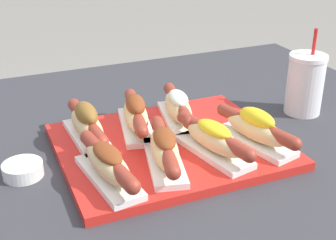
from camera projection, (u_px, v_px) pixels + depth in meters
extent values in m
cube|color=red|center=(172.00, 146.00, 0.95)|extent=(0.44, 0.36, 0.02)
cube|color=white|center=(109.00, 177.00, 0.82)|extent=(0.08, 0.18, 0.01)
ellipsoid|color=#E5C184|center=(108.00, 163.00, 0.80)|extent=(0.07, 0.16, 0.04)
cylinder|color=maroon|center=(108.00, 160.00, 0.80)|extent=(0.05, 0.19, 0.03)
sphere|color=maroon|center=(133.00, 187.00, 0.73)|extent=(0.03, 0.03, 0.03)
sphere|color=maroon|center=(87.00, 137.00, 0.88)|extent=(0.03, 0.03, 0.03)
ellipsoid|color=brown|center=(107.00, 153.00, 0.79)|extent=(0.05, 0.09, 0.02)
cube|color=white|center=(165.00, 162.00, 0.86)|extent=(0.10, 0.19, 0.01)
ellipsoid|color=#E5C184|center=(164.00, 148.00, 0.85)|extent=(0.08, 0.16, 0.04)
cylinder|color=maroon|center=(164.00, 145.00, 0.85)|extent=(0.07, 0.19, 0.03)
sphere|color=maroon|center=(173.00, 173.00, 0.76)|extent=(0.03, 0.03, 0.03)
sphere|color=maroon|center=(157.00, 122.00, 0.93)|extent=(0.03, 0.03, 0.03)
ellipsoid|color=brown|center=(164.00, 138.00, 0.84)|extent=(0.06, 0.09, 0.02)
cube|color=white|center=(213.00, 151.00, 0.90)|extent=(0.10, 0.19, 0.01)
ellipsoid|color=#E5C184|center=(214.00, 138.00, 0.89)|extent=(0.08, 0.16, 0.04)
cylinder|color=maroon|center=(214.00, 135.00, 0.88)|extent=(0.07, 0.19, 0.03)
sphere|color=maroon|center=(250.00, 156.00, 0.81)|extent=(0.03, 0.03, 0.03)
sphere|color=maroon|center=(183.00, 117.00, 0.96)|extent=(0.03, 0.03, 0.03)
ellipsoid|color=yellow|center=(214.00, 129.00, 0.88)|extent=(0.06, 0.09, 0.02)
cube|color=white|center=(255.00, 141.00, 0.94)|extent=(0.10, 0.19, 0.01)
ellipsoid|color=#E5C184|center=(256.00, 129.00, 0.92)|extent=(0.08, 0.16, 0.04)
cylinder|color=maroon|center=(256.00, 126.00, 0.92)|extent=(0.07, 0.19, 0.03)
sphere|color=maroon|center=(295.00, 144.00, 0.85)|extent=(0.03, 0.03, 0.03)
sphere|color=maroon|center=(223.00, 110.00, 0.99)|extent=(0.03, 0.03, 0.03)
ellipsoid|color=yellow|center=(257.00, 118.00, 0.91)|extent=(0.06, 0.09, 0.04)
cube|color=white|center=(88.00, 137.00, 0.95)|extent=(0.07, 0.18, 0.01)
ellipsoid|color=#E5C184|center=(87.00, 125.00, 0.94)|extent=(0.06, 0.16, 0.04)
cylinder|color=maroon|center=(87.00, 122.00, 0.94)|extent=(0.04, 0.19, 0.03)
sphere|color=maroon|center=(102.00, 142.00, 0.86)|extent=(0.03, 0.03, 0.03)
sphere|color=maroon|center=(74.00, 104.00, 1.02)|extent=(0.03, 0.03, 0.03)
ellipsoid|color=brown|center=(86.00, 113.00, 0.93)|extent=(0.04, 0.09, 0.04)
cube|color=white|center=(136.00, 126.00, 1.00)|extent=(0.10, 0.19, 0.01)
ellipsoid|color=#E5C184|center=(136.00, 115.00, 0.98)|extent=(0.08, 0.16, 0.04)
cylinder|color=maroon|center=(136.00, 111.00, 0.98)|extent=(0.07, 0.19, 0.03)
sphere|color=maroon|center=(142.00, 132.00, 0.90)|extent=(0.03, 0.03, 0.03)
sphere|color=maroon|center=(130.00, 94.00, 1.07)|extent=(0.03, 0.03, 0.03)
ellipsoid|color=brown|center=(135.00, 104.00, 0.97)|extent=(0.06, 0.09, 0.03)
cube|color=white|center=(178.00, 118.00, 1.03)|extent=(0.09, 0.19, 0.01)
ellipsoid|color=#E5C184|center=(178.00, 107.00, 1.02)|extent=(0.08, 0.16, 0.04)
cylinder|color=maroon|center=(178.00, 104.00, 1.02)|extent=(0.06, 0.19, 0.03)
sphere|color=maroon|center=(189.00, 123.00, 0.93)|extent=(0.03, 0.03, 0.03)
sphere|color=maroon|center=(169.00, 88.00, 1.10)|extent=(0.03, 0.03, 0.03)
ellipsoid|color=silver|center=(178.00, 98.00, 1.01)|extent=(0.06, 0.09, 0.02)
cylinder|color=white|center=(23.00, 170.00, 0.86)|extent=(0.07, 0.07, 0.03)
cylinder|color=beige|center=(22.00, 166.00, 0.85)|extent=(0.06, 0.06, 0.01)
cylinder|color=white|center=(306.00, 87.00, 1.09)|extent=(0.08, 0.08, 0.13)
cylinder|color=white|center=(310.00, 58.00, 1.06)|extent=(0.09, 0.09, 0.01)
cylinder|color=red|center=(316.00, 42.00, 1.05)|extent=(0.01, 0.01, 0.06)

